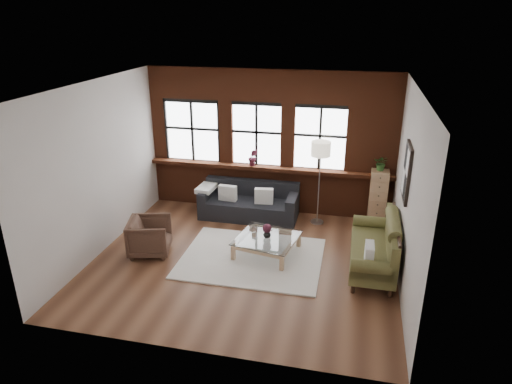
% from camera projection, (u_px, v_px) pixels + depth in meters
% --- Properties ---
extents(floor, '(5.50, 5.50, 0.00)m').
position_uv_depth(floor, '(244.00, 261.00, 8.48)').
color(floor, '#583220').
rests_on(floor, ground).
extents(ceiling, '(5.50, 5.50, 0.00)m').
position_uv_depth(ceiling, '(242.00, 86.00, 7.29)').
color(ceiling, white).
rests_on(ceiling, ground).
extents(wall_back, '(5.50, 0.00, 5.50)m').
position_uv_depth(wall_back, '(270.00, 142.00, 10.15)').
color(wall_back, beige).
rests_on(wall_back, ground).
extents(wall_front, '(5.50, 0.00, 5.50)m').
position_uv_depth(wall_front, '(193.00, 249.00, 5.62)').
color(wall_front, beige).
rests_on(wall_front, ground).
extents(wall_left, '(0.00, 5.00, 5.00)m').
position_uv_depth(wall_left, '(99.00, 169.00, 8.44)').
color(wall_left, beige).
rests_on(wall_left, ground).
extents(wall_right, '(0.00, 5.00, 5.00)m').
position_uv_depth(wall_right, '(408.00, 193.00, 7.32)').
color(wall_right, beige).
rests_on(wall_right, ground).
extents(brick_backwall, '(5.50, 0.12, 3.20)m').
position_uv_depth(brick_backwall, '(270.00, 143.00, 10.09)').
color(brick_backwall, '#5D2916').
rests_on(brick_backwall, floor).
extents(sill_ledge, '(5.50, 0.30, 0.08)m').
position_uv_depth(sill_ledge, '(269.00, 168.00, 10.22)').
color(sill_ledge, '#5D2916').
rests_on(sill_ledge, brick_backwall).
extents(window_left, '(1.38, 0.10, 1.50)m').
position_uv_depth(window_left, '(193.00, 132.00, 10.41)').
color(window_left, black).
rests_on(window_left, brick_backwall).
extents(window_mid, '(1.38, 0.10, 1.50)m').
position_uv_depth(window_mid, '(257.00, 135.00, 10.11)').
color(window_mid, black).
rests_on(window_mid, brick_backwall).
extents(window_right, '(1.38, 0.10, 1.50)m').
position_uv_depth(window_right, '(320.00, 139.00, 9.82)').
color(window_right, black).
rests_on(window_right, brick_backwall).
extents(wall_poster, '(0.05, 0.74, 0.94)m').
position_uv_depth(wall_poster, '(407.00, 172.00, 7.51)').
color(wall_poster, black).
rests_on(wall_poster, wall_right).
extents(shag_rug, '(2.60, 2.04, 0.03)m').
position_uv_depth(shag_rug, '(252.00, 258.00, 8.55)').
color(shag_rug, silver).
rests_on(shag_rug, floor).
extents(dark_sofa, '(2.15, 0.87, 0.78)m').
position_uv_depth(dark_sofa, '(249.00, 201.00, 10.13)').
color(dark_sofa, black).
rests_on(dark_sofa, floor).
extents(pillow_a, '(0.41, 0.18, 0.34)m').
position_uv_depth(pillow_a, '(228.00, 193.00, 10.06)').
color(pillow_a, silver).
rests_on(pillow_a, dark_sofa).
extents(pillow_b, '(0.41, 0.18, 0.34)m').
position_uv_depth(pillow_b, '(264.00, 196.00, 9.89)').
color(pillow_b, silver).
rests_on(pillow_b, dark_sofa).
extents(vintage_settee, '(0.85, 1.92, 1.03)m').
position_uv_depth(vintage_settee, '(373.00, 243.00, 8.03)').
color(vintage_settee, brown).
rests_on(vintage_settee, floor).
extents(pillow_settee, '(0.14, 0.38, 0.34)m').
position_uv_depth(pillow_settee, '(369.00, 254.00, 7.47)').
color(pillow_settee, silver).
rests_on(pillow_settee, vintage_settee).
extents(armchair, '(0.93, 0.92, 0.70)m').
position_uv_depth(armchair, '(150.00, 236.00, 8.63)').
color(armchair, '#442D22').
rests_on(armchair, floor).
extents(coffee_table, '(1.26, 1.26, 0.36)m').
position_uv_depth(coffee_table, '(267.00, 246.00, 8.65)').
color(coffee_table, tan).
rests_on(coffee_table, shag_rug).
extents(vase, '(0.16, 0.16, 0.16)m').
position_uv_depth(vase, '(267.00, 234.00, 8.55)').
color(vase, '#B2B2B2').
rests_on(vase, coffee_table).
extents(flowers, '(0.17, 0.17, 0.17)m').
position_uv_depth(flowers, '(267.00, 228.00, 8.51)').
color(flowers, '#4F1B2C').
rests_on(flowers, vase).
extents(drawer_chest, '(0.37, 0.37, 1.20)m').
position_uv_depth(drawer_chest, '(378.00, 197.00, 9.79)').
color(drawer_chest, tan).
rests_on(drawer_chest, floor).
extents(potted_plant_top, '(0.34, 0.31, 0.33)m').
position_uv_depth(potted_plant_top, '(381.00, 163.00, 9.51)').
color(potted_plant_top, '#2D5923').
rests_on(potted_plant_top, drawer_chest).
extents(floor_lamp, '(0.40, 0.40, 1.98)m').
position_uv_depth(floor_lamp, '(319.00, 180.00, 9.64)').
color(floor_lamp, '#A5A5A8').
rests_on(floor_lamp, floor).
extents(sill_plant, '(0.23, 0.20, 0.39)m').
position_uv_depth(sill_plant, '(253.00, 157.00, 10.18)').
color(sill_plant, '#4F1B2C').
rests_on(sill_plant, sill_ledge).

